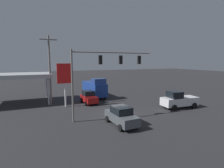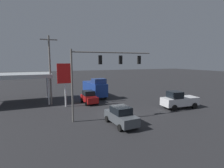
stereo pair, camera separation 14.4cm
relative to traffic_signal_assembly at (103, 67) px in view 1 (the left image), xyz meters
name	(u,v)px [view 1 (the left image)]	position (x,y,z in m)	size (l,w,h in m)	color
ground_plane	(118,114)	(-2.15, -0.58, -5.90)	(200.00, 200.00, 0.00)	#262628
traffic_signal_assembly	(103,67)	(0.00, 0.00, 0.00)	(9.68, 0.43, 7.81)	slate
utility_pole	(50,69)	(5.16, -8.93, -0.49)	(2.40, 0.26, 10.24)	slate
gas_station_canopy	(10,76)	(10.80, -11.91, -1.61)	(11.84, 6.81, 4.63)	#B2B7BC
price_sign	(65,76)	(3.33, -6.79, -1.41)	(2.11, 0.27, 6.22)	silver
pickup_parked	(179,100)	(-11.25, 0.01, -4.79)	(5.31, 2.51, 2.40)	silver
sedan_waiting	(121,116)	(-0.90, 2.81, -4.94)	(2.30, 4.51, 1.93)	#474C51
hatchback_crossing	(89,97)	(-0.33, -7.49, -4.95)	(2.15, 3.90, 1.97)	maroon
delivery_truck	(95,88)	(-2.53, -11.62, -4.20)	(2.97, 6.96, 3.58)	navy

